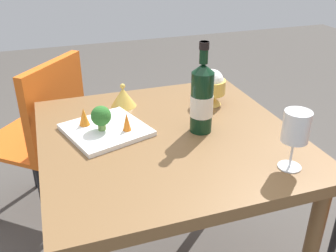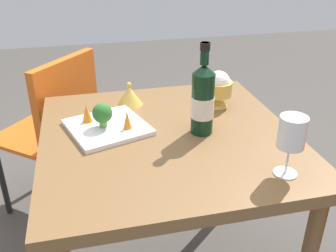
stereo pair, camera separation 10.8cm
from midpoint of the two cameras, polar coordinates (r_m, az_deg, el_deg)
dining_table at (r=1.33m, az=2.34°, el=-4.71°), size 0.85×0.85×0.74m
chair_near_window at (r=1.88m, az=-14.66°, el=0.58°), size 0.56×0.56×0.85m
wine_bottle at (r=1.26m, az=7.72°, el=3.93°), size 0.08×0.08×0.31m
wine_glass at (r=1.09m, az=20.86°, el=-1.16°), size 0.08×0.08×0.18m
rice_bowl at (r=1.49m, az=9.60°, el=5.62°), size 0.11×0.11×0.14m
rice_bowl_lid at (r=1.49m, az=-3.74°, el=4.57°), size 0.10×0.10×0.09m
serving_plate at (r=1.32m, az=-6.77°, el=-0.21°), size 0.31×0.31×0.02m
broccoli_floret at (r=1.28m, az=-7.47°, el=1.80°), size 0.07×0.07×0.09m
carrot_garnish_left at (r=1.27m, az=-3.74°, el=0.86°), size 0.03×0.03×0.06m
carrot_garnish_right at (r=1.34m, az=-9.86°, el=1.85°), size 0.04×0.04×0.06m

